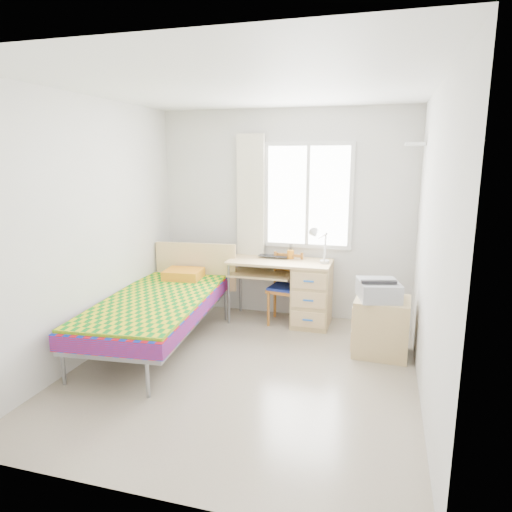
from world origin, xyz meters
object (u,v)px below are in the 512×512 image
Objects in this scene: desk at (306,291)px; chair at (287,284)px; bed at (160,304)px; cabinet at (381,326)px; printer at (379,289)px.

chair is at bearing 175.48° from desk.
chair is (1.16, 1.08, 0.03)m from bed.
chair is at bearing 152.25° from cabinet.
cabinet is (1.15, -0.68, -0.19)m from chair.
bed is 1.83× the size of desk.
bed is at bearing -127.94° from chair.
bed reaches higher than desk.
chair reaches higher than printer.
cabinet is (2.31, 0.40, -0.16)m from bed.
printer is (2.26, 0.39, 0.23)m from bed.
bed is 2.35m from cabinet.
chair is 1.31m from printer.
chair reaches higher than cabinet.
bed is 4.32× the size of printer.
printer is at bearing 4.81° from bed.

